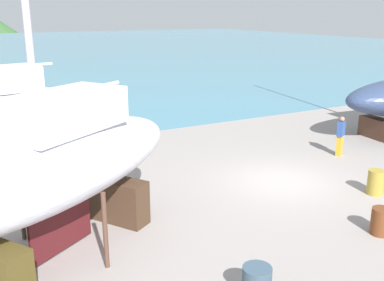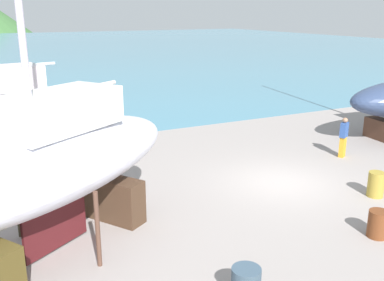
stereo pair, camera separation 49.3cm
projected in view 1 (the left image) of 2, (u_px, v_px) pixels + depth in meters
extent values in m
plane|color=gray|center=(333.00, 208.00, 14.27)|extent=(45.62, 45.62, 0.00)
cube|color=teal|center=(21.00, 49.00, 74.11)|extent=(152.35, 118.65, 0.01)
cube|color=#533425|center=(382.00, 130.00, 21.74)|extent=(0.90, 2.51, 0.99)
cube|color=#4F3422|center=(48.00, 145.00, 18.69)|extent=(1.15, 2.33, 1.29)
cylinder|color=silver|center=(8.00, 67.00, 16.95)|extent=(3.48, 0.86, 0.13)
cube|color=#442F20|center=(114.00, 199.00, 13.30)|extent=(1.75, 2.17, 1.33)
cylinder|color=#52362A|center=(105.00, 231.00, 10.70)|extent=(0.12, 0.12, 1.99)
cylinder|color=#493F2D|center=(21.00, 206.00, 12.05)|extent=(0.12, 0.12, 1.99)
ellipsoid|color=silver|center=(56.00, 167.00, 10.98)|extent=(8.75, 7.00, 1.91)
cube|color=#4A1519|center=(61.00, 226.00, 11.44)|extent=(1.79, 1.21, 1.34)
cube|color=silver|center=(64.00, 111.00, 10.97)|extent=(3.50, 3.05, 0.95)
cylinder|color=beige|center=(81.00, 91.00, 11.40)|extent=(2.62, 1.77, 0.12)
cube|color=gold|center=(339.00, 146.00, 19.33)|extent=(0.39, 0.33, 0.90)
cube|color=#2C4A8C|center=(341.00, 129.00, 19.11)|extent=(0.50, 0.41, 0.63)
sphere|color=#9D7054|center=(342.00, 119.00, 18.99)|extent=(0.22, 0.22, 0.22)
cylinder|color=olive|center=(376.00, 182.00, 15.23)|extent=(0.64, 0.64, 0.87)
cylinder|color=brown|center=(381.00, 221.00, 12.50)|extent=(0.59, 0.59, 0.78)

